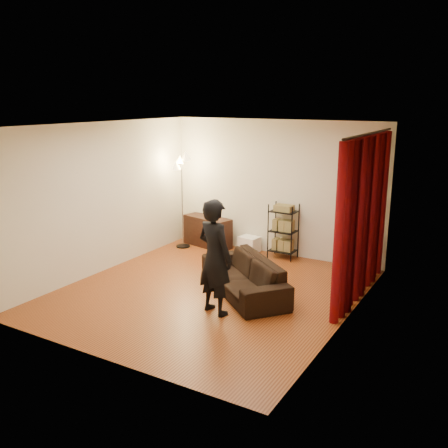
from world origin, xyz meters
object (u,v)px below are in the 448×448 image
Objects in this scene: media_cabinet at (208,231)px; floor_lamp at (182,202)px; sofa at (244,276)px; wire_shelf at (283,231)px; person at (215,257)px; storage_boxes at (249,244)px.

floor_lamp is at bearing -127.25° from media_cabinet.
wire_shelf is (-0.20, 2.02, 0.25)m from sofa.
sofa is at bearing -34.93° from floor_lamp.
floor_lamp reaches higher than person.
sofa is 1.17× the size of person.
floor_lamp reaches higher than media_cabinet.
media_cabinet is 1.75m from wire_shelf.
media_cabinet is 2.80× the size of storage_boxes.
wire_shelf is at bearing -70.28° from person.
sofa is at bearing -82.98° from wire_shelf.
sofa is 5.18× the size of storage_boxes.
sofa is 2.94m from floor_lamp.
storage_boxes is 1.65m from floor_lamp.
floor_lamp is (-2.34, 1.64, 0.69)m from sofa.
storage_boxes is 0.36× the size of wire_shelf.
wire_shelf is 0.56× the size of floor_lamp.
sofa is 1.05m from person.
person reaches higher than wire_shelf.
sofa is 1.84× the size of wire_shelf.
wire_shelf is 2.22m from floor_lamp.
wire_shelf is (0.77, -0.03, 0.39)m from storage_boxes.
sofa is at bearing -64.69° from storage_boxes.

